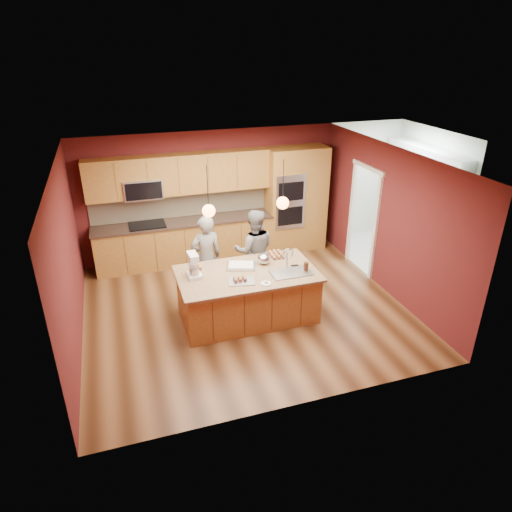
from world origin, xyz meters
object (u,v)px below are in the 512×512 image
object	(u,v)px
person_left	(206,257)
person_right	(254,251)
stand_mixer	(193,267)
mixing_bowl	(264,259)
island	(248,294)

from	to	relation	value
person_left	person_right	world-z (taller)	person_right
stand_mixer	mixing_bowl	world-z (taller)	stand_mixer
stand_mixer	mixing_bowl	distance (m)	1.24
person_left	stand_mixer	xyz separation A→B (m)	(-0.36, -0.76, 0.24)
island	person_left	xyz separation A→B (m)	(-0.52, 0.90, 0.35)
person_left	person_right	bearing A→B (deg)	172.35
stand_mixer	mixing_bowl	xyz separation A→B (m)	(1.23, 0.09, -0.09)
stand_mixer	mixing_bowl	size ratio (longest dim) A/B	1.83
stand_mixer	person_right	bearing A→B (deg)	27.15
person_right	stand_mixer	xyz separation A→B (m)	(-1.28, -0.76, 0.23)
person_left	mixing_bowl	size ratio (longest dim) A/B	7.06
island	mixing_bowl	distance (m)	0.66
island	mixing_bowl	world-z (taller)	island
stand_mixer	mixing_bowl	bearing A→B (deg)	0.59
mixing_bowl	stand_mixer	bearing A→B (deg)	-175.68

